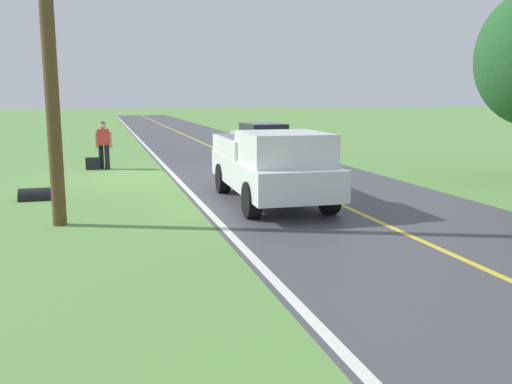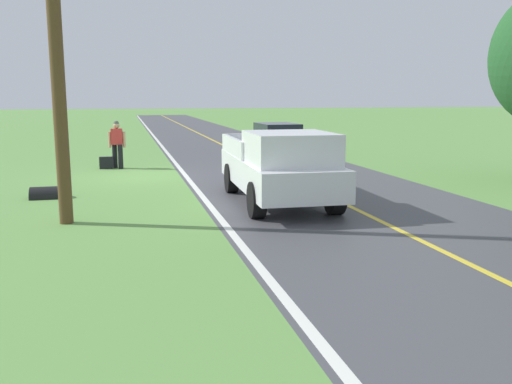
# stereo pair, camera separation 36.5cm
# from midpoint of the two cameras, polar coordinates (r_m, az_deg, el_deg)

# --- Properties ---
(ground_plane) EXTENTS (200.00, 200.00, 0.00)m
(ground_plane) POSITION_cam_midpoint_polar(r_m,az_deg,el_deg) (18.53, -10.89, 1.64)
(ground_plane) COLOR #609347
(road_surface) EXTENTS (6.92, 120.00, 0.00)m
(road_surface) POSITION_cam_midpoint_polar(r_m,az_deg,el_deg) (19.29, 2.83, 2.14)
(road_surface) COLOR #47474C
(road_surface) RESTS_ON ground
(lane_edge_line) EXTENTS (0.16, 117.60, 0.00)m
(lane_edge_line) POSITION_cam_midpoint_polar(r_m,az_deg,el_deg) (18.64, -6.88, 1.81)
(lane_edge_line) COLOR silver
(lane_edge_line) RESTS_ON ground
(lane_centre_line) EXTENTS (0.14, 117.60, 0.00)m
(lane_centre_line) POSITION_cam_midpoint_polar(r_m,az_deg,el_deg) (19.29, 2.83, 2.15)
(lane_centre_line) COLOR gold
(lane_centre_line) RESTS_ON ground
(hitchhiker_walking) EXTENTS (0.62, 0.53, 1.75)m
(hitchhiker_walking) POSITION_cam_midpoint_polar(r_m,az_deg,el_deg) (20.67, -13.81, 5.12)
(hitchhiker_walking) COLOR black
(hitchhiker_walking) RESTS_ON ground
(suitcase_carried) EXTENTS (0.47, 0.23, 0.44)m
(suitcase_carried) POSITION_cam_midpoint_polar(r_m,az_deg,el_deg) (20.70, -14.90, 2.96)
(suitcase_carried) COLOR black
(suitcase_carried) RESTS_ON ground
(pickup_truck_passing) EXTENTS (2.21, 5.45, 1.82)m
(pickup_truck_passing) POSITION_cam_midpoint_polar(r_m,az_deg,el_deg) (13.38, 3.34, 2.82)
(pickup_truck_passing) COLOR silver
(pickup_truck_passing) RESTS_ON ground
(sedan_near_oncoming) EXTENTS (2.03, 4.45, 1.41)m
(sedan_near_oncoming) POSITION_cam_midpoint_polar(r_m,az_deg,el_deg) (25.20, 2.55, 5.71)
(sedan_near_oncoming) COLOR #B2B7C1
(sedan_near_oncoming) RESTS_ON ground
(utility_pole_roadside) EXTENTS (0.28, 0.28, 8.12)m
(utility_pole_roadside) POSITION_cam_midpoint_polar(r_m,az_deg,el_deg) (11.89, -19.44, 16.33)
(utility_pole_roadside) COLOR brown
(utility_pole_roadside) RESTS_ON ground
(drainage_culvert) EXTENTS (0.80, 0.60, 0.60)m
(drainage_culvert) POSITION_cam_midpoint_polar(r_m,az_deg,el_deg) (15.24, -20.36, -0.59)
(drainage_culvert) COLOR black
(drainage_culvert) RESTS_ON ground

